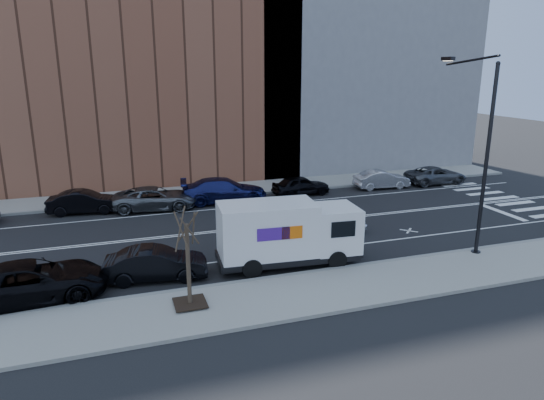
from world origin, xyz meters
TOP-DOWN VIEW (x-y plane):
  - ground at (0.00, 0.00)m, footprint 120.00×120.00m
  - sidewalk_near at (0.00, -8.80)m, footprint 44.00×3.60m
  - sidewalk_far at (0.00, 8.80)m, footprint 44.00×3.60m
  - curb_near at (0.00, -7.00)m, footprint 44.00×0.25m
  - curb_far at (0.00, 7.00)m, footprint 44.00×0.25m
  - crosswalk at (16.00, 0.00)m, footprint 3.00×14.00m
  - road_markings at (0.00, 0.00)m, footprint 40.00×8.60m
  - bldg_brick at (-8.00, 15.60)m, footprint 26.00×10.00m
  - bldg_concrete at (12.00, 15.60)m, footprint 20.00×10.00m
  - streetlight at (7.00, -6.91)m, footprint 0.44×4.02m
  - street_tree at (-7.00, -8.40)m, footprint 1.20×1.20m
  - fedex_van at (-2.07, -5.60)m, footprint 6.67×2.73m
  - far_parked_b at (-11.20, 6.08)m, footprint 4.49×2.01m
  - far_parked_c at (-6.96, 5.51)m, footprint 5.44×2.96m
  - far_parked_d at (-2.40, 5.73)m, footprint 5.96×3.08m
  - far_parked_e at (3.20, 5.90)m, footprint 4.20×1.91m
  - far_parked_f at (9.67, 5.82)m, footprint 4.22×1.70m
  - far_parked_g at (14.49, 5.84)m, footprint 4.86×2.35m
  - driving_sedan at (1.26, -2.32)m, footprint 4.48×1.64m
  - near_parked_rear_a at (-7.93, -5.34)m, footprint 4.46×2.07m
  - near_parked_rear_b at (-12.70, -5.79)m, footprint 5.83×3.02m

SIDE VIEW (x-z plane):
  - ground at x=0.00m, z-range 0.00..0.00m
  - crosswalk at x=16.00m, z-range 0.00..0.01m
  - road_markings at x=0.00m, z-range 0.00..0.01m
  - sidewalk_near at x=0.00m, z-range 0.00..0.15m
  - sidewalk_far at x=0.00m, z-range 0.00..0.15m
  - curb_near at x=0.00m, z-range 0.00..0.17m
  - curb_far at x=0.00m, z-range 0.00..0.17m
  - far_parked_g at x=14.49m, z-range 0.00..1.33m
  - far_parked_f at x=9.67m, z-range 0.00..1.36m
  - far_parked_e at x=3.20m, z-range 0.00..1.40m
  - near_parked_rear_a at x=-7.93m, z-range 0.00..1.41m
  - far_parked_b at x=-11.20m, z-range 0.00..1.43m
  - far_parked_c at x=-6.96m, z-range 0.00..1.45m
  - driving_sedan at x=1.26m, z-range 0.00..1.47m
  - near_parked_rear_b at x=-12.70m, z-range 0.00..1.57m
  - far_parked_d at x=-2.40m, z-range 0.00..1.65m
  - street_tree at x=-7.00m, z-range -0.42..3.33m
  - fedex_van at x=-2.07m, z-range 0.07..3.05m
  - streetlight at x=7.00m, z-range 0.41..9.75m
  - bldg_brick at x=-8.00m, z-range 0.00..22.00m
  - bldg_concrete at x=12.00m, z-range 0.00..26.00m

